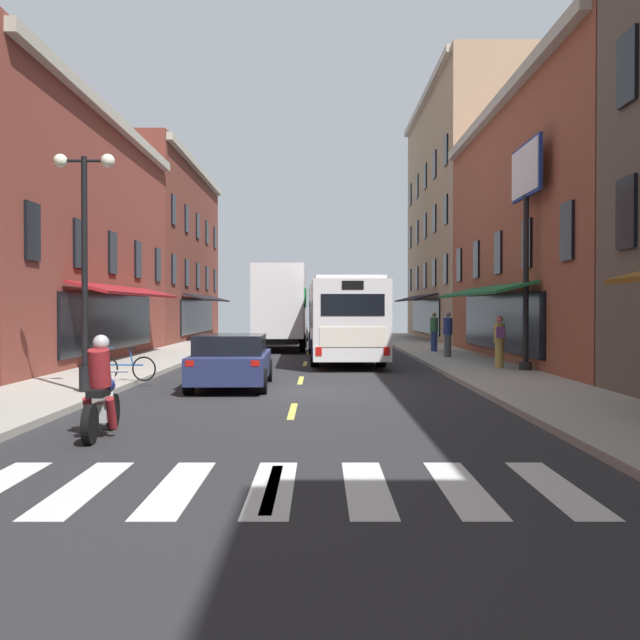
% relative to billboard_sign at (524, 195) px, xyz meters
% --- Properties ---
extents(ground_plane, '(34.80, 80.00, 0.10)m').
position_rel_billboard_sign_xyz_m(ground_plane, '(-7.05, -5.00, -5.70)').
color(ground_plane, '#28282B').
extents(lane_centre_dashes, '(0.14, 73.90, 0.01)m').
position_rel_billboard_sign_xyz_m(lane_centre_dashes, '(-7.05, -5.25, -5.64)').
color(lane_centre_dashes, '#DBCC4C').
rests_on(lane_centre_dashes, ground).
extents(crosswalk_near, '(7.10, 2.80, 0.01)m').
position_rel_billboard_sign_xyz_m(crosswalk_near, '(-7.05, -15.00, -5.64)').
color(crosswalk_near, silver).
rests_on(crosswalk_near, ground).
extents(sidewalk_left, '(3.00, 80.00, 0.14)m').
position_rel_billboard_sign_xyz_m(sidewalk_left, '(-12.95, -5.00, -5.58)').
color(sidewalk_left, '#A39E93').
rests_on(sidewalk_left, ground).
extents(sidewalk_right, '(3.00, 80.00, 0.14)m').
position_rel_billboard_sign_xyz_m(sidewalk_right, '(-1.15, -5.00, -5.58)').
color(sidewalk_right, '#A39E93').
rests_on(sidewalk_right, ground).
extents(billboard_sign, '(0.40, 3.13, 7.13)m').
position_rel_billboard_sign_xyz_m(billboard_sign, '(0.00, 0.00, 0.00)').
color(billboard_sign, black).
rests_on(billboard_sign, sidewalk_right).
extents(transit_bus, '(2.86, 11.83, 3.19)m').
position_rel_billboard_sign_xyz_m(transit_bus, '(-5.59, 6.35, -3.97)').
color(transit_bus, white).
rests_on(transit_bus, ground).
extents(box_truck, '(2.51, 7.32, 4.13)m').
position_rel_billboard_sign_xyz_m(box_truck, '(-8.43, 13.45, -3.52)').
color(box_truck, '#B21E19').
rests_on(box_truck, ground).
extents(sedan_near, '(2.10, 4.57, 1.40)m').
position_rel_billboard_sign_xyz_m(sedan_near, '(-8.82, -4.01, -4.93)').
color(sedan_near, navy).
rests_on(sedan_near, ground).
extents(sedan_mid, '(2.00, 4.29, 1.42)m').
position_rel_billboard_sign_xyz_m(sedan_mid, '(-8.23, 25.16, -4.93)').
color(sedan_mid, '#515154').
rests_on(sedan_mid, ground).
extents(motorcycle_rider, '(0.62, 2.07, 1.66)m').
position_rel_billboard_sign_xyz_m(motorcycle_rider, '(-10.03, -11.57, -4.94)').
color(motorcycle_rider, black).
rests_on(motorcycle_rider, ground).
extents(bicycle_near, '(1.71, 0.48, 0.91)m').
position_rel_billboard_sign_xyz_m(bicycle_near, '(-11.70, -3.63, -5.14)').
color(bicycle_near, black).
rests_on(bicycle_near, sidewalk_left).
extents(pedestrian_near, '(0.36, 0.51, 1.70)m').
position_rel_billboard_sign_xyz_m(pedestrian_near, '(-0.65, 0.74, -4.61)').
color(pedestrian_near, '#B29947').
rests_on(pedestrian_near, sidewalk_right).
extents(pedestrian_mid, '(0.36, 0.36, 1.78)m').
position_rel_billboard_sign_xyz_m(pedestrian_mid, '(-1.34, 10.24, -4.59)').
color(pedestrian_mid, navy).
rests_on(pedestrian_mid, sidewalk_right).
extents(pedestrian_far, '(0.36, 0.36, 1.82)m').
position_rel_billboard_sign_xyz_m(pedestrian_far, '(-1.37, 6.41, -4.56)').
color(pedestrian_far, '#4C4C51').
rests_on(pedestrian_far, sidewalk_right).
extents(street_lamp_twin, '(1.42, 0.32, 5.53)m').
position_rel_billboard_sign_xyz_m(street_lamp_twin, '(-11.97, -6.22, -2.45)').
color(street_lamp_twin, black).
rests_on(street_lamp_twin, sidewalk_left).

